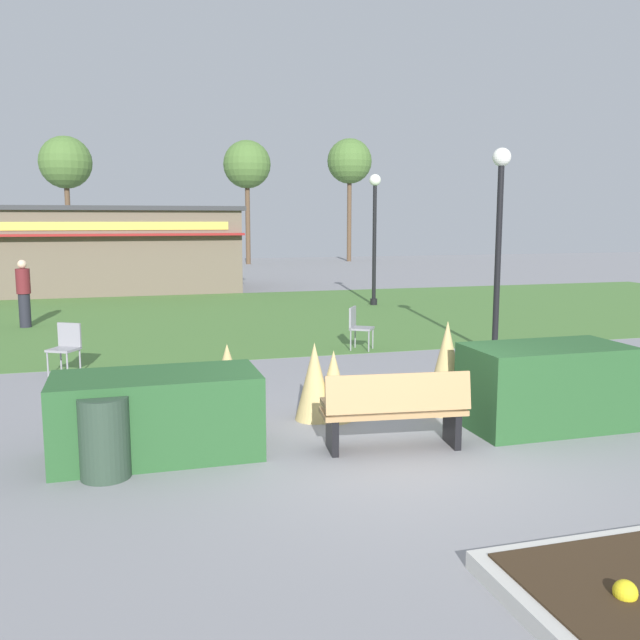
{
  "coord_description": "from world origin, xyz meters",
  "views": [
    {
      "loc": [
        -3.0,
        -7.15,
        2.69
      ],
      "look_at": [
        -0.01,
        3.32,
        1.09
      ],
      "focal_mm": 38.64,
      "sensor_mm": 36.0,
      "label": 1
    }
  ],
  "objects": [
    {
      "name": "ground_plane",
      "position": [
        0.0,
        0.0,
        0.0
      ],
      "size": [
        80.0,
        80.0,
        0.0
      ],
      "primitive_type": "plane",
      "color": "gray"
    },
    {
      "name": "person_strolling",
      "position": [
        -5.41,
        11.25,
        0.86
      ],
      "size": [
        0.34,
        0.34,
        1.69
      ],
      "rotation": [
        0.0,
        0.0,
        4.88
      ],
      "color": "#23232D",
      "rests_on": "ground_plane"
    },
    {
      "name": "tree_left_bg",
      "position": [
        10.95,
        34.86,
        6.22
      ],
      "size": [
        2.8,
        2.8,
        7.69
      ],
      "color": "brown",
      "rests_on": "ground_plane"
    },
    {
      "name": "ornamental_grass_behind_center",
      "position": [
        -1.73,
        1.73,
        0.53
      ],
      "size": [
        0.66,
        0.66,
        1.07
      ],
      "primitive_type": "cone",
      "color": "tan",
      "rests_on": "ground_plane"
    },
    {
      "name": "cafe_chair_east",
      "position": [
        1.62,
        6.16,
        0.53
      ],
      "size": [
        0.61,
        0.61,
        0.89
      ],
      "color": "gray",
      "rests_on": "ground_plane"
    },
    {
      "name": "trash_bin",
      "position": [
        -3.26,
        0.12,
        0.43
      ],
      "size": [
        0.52,
        0.52,
        0.87
      ],
      "primitive_type": "cylinder",
      "color": "#2D4233",
      "rests_on": "ground_plane"
    },
    {
      "name": "hedge_left",
      "position": [
        -2.7,
        0.66,
        0.48
      ],
      "size": [
        2.31,
        1.1,
        0.96
      ],
      "primitive_type": "cube",
      "color": "#28562B",
      "rests_on": "ground_plane"
    },
    {
      "name": "parked_car_west_slot",
      "position": [
        -3.98,
        28.12,
        0.64
      ],
      "size": [
        4.26,
        2.17,
        1.2
      ],
      "color": "#B7BABF",
      "rests_on": "ground_plane"
    },
    {
      "name": "food_kiosk",
      "position": [
        -3.8,
        20.01,
        1.58
      ],
      "size": [
        10.25,
        5.14,
        3.15
      ],
      "color": "#6B5B4C",
      "rests_on": "ground_plane"
    },
    {
      "name": "ornamental_grass_behind_left",
      "position": [
        -0.59,
        1.56,
        0.53
      ],
      "size": [
        0.53,
        0.53,
        1.06
      ],
      "primitive_type": "cone",
      "color": "tan",
      "rests_on": "ground_plane"
    },
    {
      "name": "tree_center_bg",
      "position": [
        4.24,
        33.84,
        5.81
      ],
      "size": [
        2.8,
        2.8,
        7.27
      ],
      "color": "brown",
      "rests_on": "ground_plane"
    },
    {
      "name": "lawn_patch",
      "position": [
        0.0,
        11.71,
        0.0
      ],
      "size": [
        36.0,
        12.0,
        0.01
      ],
      "primitive_type": "cube",
      "color": "#4C7A38",
      "rests_on": "ground_plane"
    },
    {
      "name": "park_bench",
      "position": [
        -0.02,
        0.09,
        0.48
      ],
      "size": [
        1.75,
        0.72,
        0.95
      ],
      "color": "tan",
      "rests_on": "ground_plane"
    },
    {
      "name": "ornamental_grass_behind_right",
      "position": [
        -0.35,
        1.46,
        0.48
      ],
      "size": [
        0.52,
        0.52,
        0.96
      ],
      "primitive_type": "cone",
      "color": "tan",
      "rests_on": "ground_plane"
    },
    {
      "name": "cafe_chair_west",
      "position": [
        -4.01,
        5.41,
        0.53
      ],
      "size": [
        0.6,
        0.6,
        0.89
      ],
      "color": "gray",
      "rests_on": "ground_plane"
    },
    {
      "name": "ornamental_grass_behind_far",
      "position": [
        1.27,
        1.37,
        0.65
      ],
      "size": [
        0.62,
        0.62,
        1.3
      ],
      "primitive_type": "cone",
      "color": "tan",
      "rests_on": "ground_plane"
    },
    {
      "name": "lamppost_mid",
      "position": [
        4.13,
        4.98,
        2.56
      ],
      "size": [
        0.36,
        0.36,
        4.05
      ],
      "color": "black",
      "rests_on": "ground_plane"
    },
    {
      "name": "hedge_right",
      "position": [
        2.22,
        0.41,
        0.54
      ],
      "size": [
        2.08,
        1.1,
        1.08
      ],
      "primitive_type": "cube",
      "color": "#28562B",
      "rests_on": "ground_plane"
    },
    {
      "name": "tree_right_bg",
      "position": [
        -5.78,
        33.07,
        5.65
      ],
      "size": [
        2.8,
        2.8,
        7.11
      ],
      "color": "brown",
      "rests_on": "ground_plane"
    },
    {
      "name": "lamppost_far",
      "position": [
        4.56,
        13.11,
        2.56
      ],
      "size": [
        0.36,
        0.36,
        4.05
      ],
      "color": "black",
      "rests_on": "ground_plane"
    }
  ]
}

